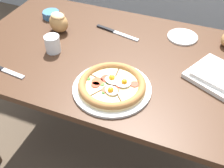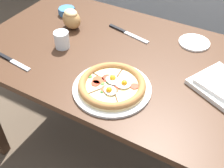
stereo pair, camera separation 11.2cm
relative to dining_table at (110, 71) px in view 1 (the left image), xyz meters
The scene contains 10 objects.
ground_plane 0.67m from the dining_table, ahead, with size 12.00×12.00×0.00m, color brown.
dining_table is the anchor object (origin of this frame).
pizza 0.28m from the dining_table, 65.71° to the right, with size 0.32×0.32×0.05m.
ramekin_bowl 0.49m from the dining_table, 155.94° to the left, with size 0.10×0.10×0.04m.
napkin_folded 0.52m from the dining_table, ahead, with size 0.32×0.30×0.04m.
bread_piece_mid 0.37m from the dining_table, 164.68° to the left, with size 0.14×0.12×0.10m.
knife_main 0.21m from the dining_table, 101.28° to the left, with size 0.25×0.07×0.01m.
knife_spare 0.49m from the dining_table, 142.31° to the right, with size 0.20×0.04×0.01m.
water_glass 0.31m from the dining_table, 162.43° to the right, with size 0.07×0.07×0.08m.
side_saucer 0.41m from the dining_table, 42.31° to the left, with size 0.15×0.15×0.01m.
Camera 1 is at (0.41, -1.00, 1.56)m, focal length 45.00 mm.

